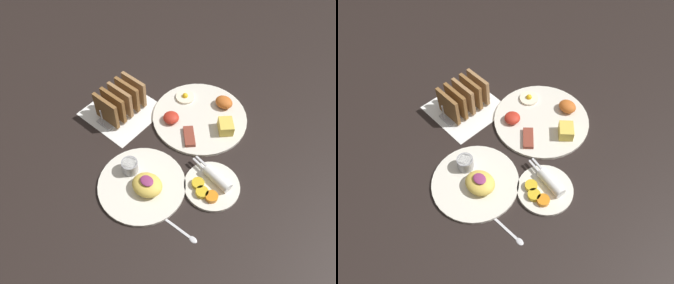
{
  "view_description": "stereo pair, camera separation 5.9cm",
  "coord_description": "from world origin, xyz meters",
  "views": [
    {
      "loc": [
        0.4,
        -0.43,
        0.83
      ],
      "look_at": [
        0.01,
        0.02,
        0.03
      ],
      "focal_mm": 35.0,
      "sensor_mm": 36.0,
      "label": 1
    },
    {
      "loc": [
        0.44,
        -0.39,
        0.83
      ],
      "look_at": [
        0.01,
        0.02,
        0.03
      ],
      "focal_mm": 35.0,
      "sensor_mm": 36.0,
      "label": 2
    }
  ],
  "objects": [
    {
      "name": "plate_foreground",
      "position": [
        0.04,
        -0.13,
        0.01
      ],
      "size": [
        0.25,
        0.25,
        0.06
      ],
      "color": "silver",
      "rests_on": "ground_plane"
    },
    {
      "name": "toast_rack",
      "position": [
        -0.2,
        0.04,
        0.05
      ],
      "size": [
        0.1,
        0.18,
        0.1
      ],
      "color": "#B7B7BC",
      "rests_on": "ground_plane"
    },
    {
      "name": "napkin_flat",
      "position": [
        -0.2,
        0.04,
        0.0
      ],
      "size": [
        0.22,
        0.22,
        0.0
      ],
      "color": "white",
      "rests_on": "ground_plane"
    },
    {
      "name": "teaspoon",
      "position": [
        0.22,
        -0.16,
        0.0
      ],
      "size": [
        0.13,
        0.02,
        0.01
      ],
      "color": "silver",
      "rests_on": "ground_plane"
    },
    {
      "name": "plate_condiments",
      "position": [
        0.2,
        -0.0,
        0.01
      ],
      "size": [
        0.17,
        0.16,
        0.04
      ],
      "color": "silver",
      "rests_on": "ground_plane"
    },
    {
      "name": "plate_breakfast",
      "position": [
        0.02,
        0.19,
        0.01
      ],
      "size": [
        0.31,
        0.31,
        0.05
      ],
      "color": "silver",
      "rests_on": "ground_plane"
    },
    {
      "name": "ground_plane",
      "position": [
        0.0,
        0.0,
        0.0
      ],
      "size": [
        3.0,
        3.0,
        0.0
      ],
      "primitive_type": "plane",
      "color": "black"
    }
  ]
}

